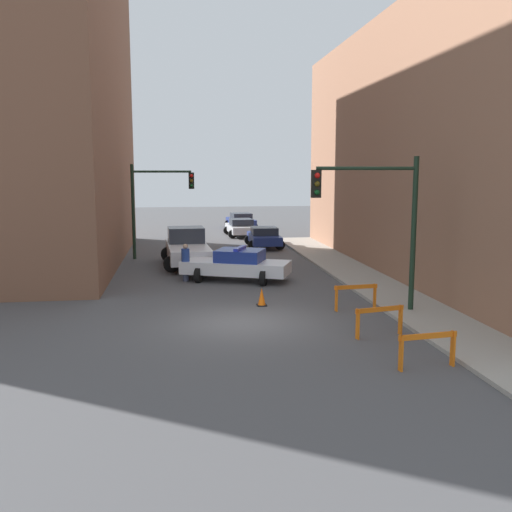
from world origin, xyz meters
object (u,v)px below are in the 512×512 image
(traffic_light_far, at_px, (153,197))
(parked_car_near, at_px, (264,237))
(barrier_front, at_px, (428,344))
(parked_car_mid, at_px, (241,227))
(barrier_mid, at_px, (380,316))
(traffic_light_near, at_px, (381,211))
(parked_car_far, at_px, (241,220))
(police_car, at_px, (237,265))
(traffic_cone, at_px, (262,297))
(pedestrian_crossing, at_px, (186,262))
(white_truck, at_px, (187,248))
(barrier_back, at_px, (356,293))

(traffic_light_far, height_order, parked_car_near, traffic_light_far)
(barrier_front, bearing_deg, parked_car_mid, 92.65)
(parked_car_mid, height_order, barrier_mid, parked_car_mid)
(traffic_light_near, relative_size, parked_car_near, 1.20)
(parked_car_mid, bearing_deg, parked_car_far, 80.90)
(traffic_light_far, xyz_separation_m, parked_car_mid, (5.98, 10.27, -2.72))
(police_car, bearing_deg, traffic_cone, -153.22)
(barrier_front, bearing_deg, parked_car_near, 91.47)
(parked_car_mid, height_order, pedestrian_crossing, pedestrian_crossing)
(traffic_light_near, bearing_deg, police_car, 122.26)
(traffic_light_far, distance_m, parked_car_near, 8.23)
(traffic_light_near, xyz_separation_m, parked_car_mid, (-2.05, 23.90, -2.86))
(white_truck, height_order, parked_car_near, white_truck)
(white_truck, distance_m, parked_car_near, 8.10)
(parked_car_near, height_order, barrier_back, parked_car_near)
(traffic_light_near, xyz_separation_m, parked_car_far, (-1.41, 29.71, -2.86))
(parked_car_near, bearing_deg, parked_car_far, 92.21)
(traffic_light_near, bearing_deg, barrier_mid, -109.14)
(traffic_light_near, bearing_deg, traffic_cone, 155.52)
(pedestrian_crossing, relative_size, traffic_cone, 2.53)
(white_truck, bearing_deg, barrier_back, -65.11)
(parked_car_far, distance_m, traffic_cone, 28.10)
(traffic_light_far, height_order, barrier_front, traffic_light_far)
(parked_car_near, xyz_separation_m, barrier_back, (0.68, -16.86, -0.06))
(pedestrian_crossing, distance_m, traffic_cone, 5.78)
(barrier_back, bearing_deg, parked_car_near, 92.32)
(white_truck, bearing_deg, traffic_light_far, 121.39)
(barrier_front, relative_size, barrier_back, 1.00)
(white_truck, distance_m, barrier_front, 17.41)
(white_truck, height_order, pedestrian_crossing, white_truck)
(traffic_light_near, distance_m, pedestrian_crossing, 9.73)
(traffic_light_near, relative_size, barrier_front, 3.26)
(white_truck, relative_size, parked_car_far, 1.24)
(parked_car_mid, relative_size, parked_car_far, 0.98)
(police_car, height_order, white_truck, white_truck)
(parked_car_near, bearing_deg, white_truck, -126.29)
(traffic_light_near, distance_m, barrier_front, 6.19)
(traffic_light_near, xyz_separation_m, barrier_back, (-0.60, 0.61, -2.91))
(traffic_light_far, bearing_deg, barrier_front, -68.93)
(pedestrian_crossing, distance_m, barrier_mid, 10.94)
(parked_car_mid, bearing_deg, barrier_front, -90.17)
(traffic_light_near, distance_m, police_car, 8.28)
(barrier_mid, bearing_deg, pedestrian_crossing, 120.16)
(traffic_light_near, distance_m, barrier_back, 3.04)
(police_car, bearing_deg, traffic_light_near, -125.58)
(white_truck, height_order, parked_car_mid, white_truck)
(barrier_mid, distance_m, traffic_cone, 5.21)
(barrier_front, bearing_deg, barrier_mid, 94.55)
(police_car, distance_m, barrier_back, 6.95)
(parked_car_near, bearing_deg, traffic_light_near, -84.20)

